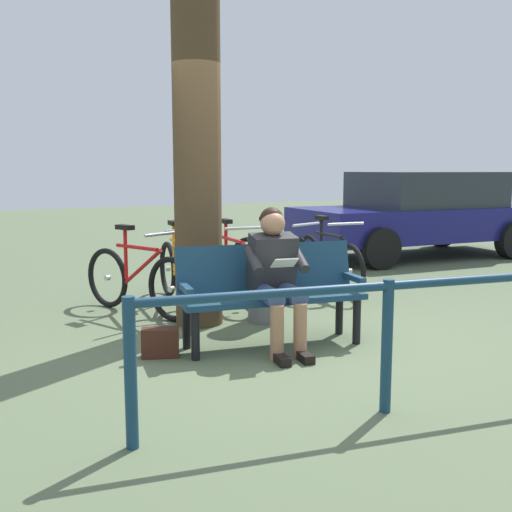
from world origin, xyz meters
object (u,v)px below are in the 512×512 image
bicycle_purple (328,263)px  bicycle_green (279,265)px  parked_car (418,212)px  person_reading (276,272)px  bench (270,287)px  litter_bin (266,279)px  handbag (160,343)px  bicycle_red (232,269)px  bicycle_orange (138,280)px  bicycle_black (179,273)px  tree_trunk (197,143)px

bicycle_purple → bicycle_green: same height
parked_car → person_reading: bearing=40.2°
bicycle_purple → parked_car: 3.64m
bench → litter_bin: bench is taller
person_reading → litter_bin: (-0.40, -0.88, -0.24)m
bench → person_reading: (0.03, 0.16, 0.16)m
bench → person_reading: person_reading is taller
handbag → bicycle_green: bearing=-141.4°
bicycle_red → bicycle_orange: same height
litter_bin → parked_car: 5.34m
bicycle_green → bicycle_black: same height
person_reading → bicycle_black: person_reading is taller
litter_bin → parked_car: size_ratio=0.20×
person_reading → bicycle_green: (-1.21, -1.97, -0.31)m
bench → handbag: (0.97, -0.09, -0.39)m
litter_bin → bicycle_red: 1.07m
bicycle_purple → bicycle_red: size_ratio=1.00×
bicycle_purple → bicycle_orange: same height
bicycle_red → bench: bearing=-11.2°
tree_trunk → bicycle_green: size_ratio=2.19×
bicycle_green → bicycle_orange: 1.86m
person_reading → litter_bin: 0.99m
bicycle_red → parked_car: bearing=115.2°
bench → bicycle_orange: size_ratio=1.05×
handbag → parked_car: bearing=-150.8°
bicycle_orange → handbag: bearing=-33.9°
tree_trunk → bicycle_black: bearing=-98.4°
person_reading → tree_trunk: bearing=-68.5°
bicycle_black → parked_car: size_ratio=0.39×
bicycle_purple → bicycle_black: 1.93m
bicycle_green → bicycle_black: bearing=-109.6°
litter_bin → bicycle_black: bearing=-66.0°
person_reading → handbag: 1.12m
bicycle_purple → bicycle_green: (0.62, -0.15, 0.00)m
litter_bin → bicycle_green: (-0.81, -1.09, -0.07)m
person_reading → litter_bin: size_ratio=1.41×
person_reading → tree_trunk: (0.22, -1.11, 1.10)m
litter_bin → parked_car: parked_car is taller
parked_car → tree_trunk: bearing=29.9°
person_reading → bicycle_orange: size_ratio=0.76×
tree_trunk → litter_bin: bearing=159.3°
handbag → bicycle_red: bearing=-131.5°
person_reading → handbag: (0.94, -0.25, -0.54)m
person_reading → bicycle_orange: (0.64, -1.78, -0.31)m
handbag → bicycle_orange: 1.57m
bicycle_purple → parked_car: parked_car is taller
person_reading → handbag: person_reading is taller
person_reading → bicycle_orange: person_reading is taller
bicycle_black → parked_car: (-5.09, -1.58, 0.41)m
handbag → bicycle_purple: bicycle_purple is taller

